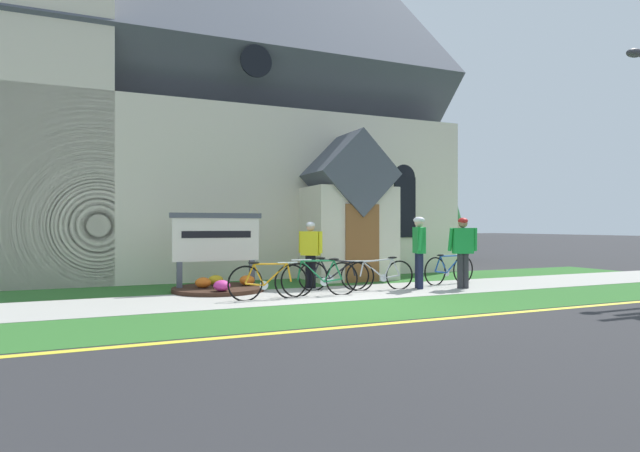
% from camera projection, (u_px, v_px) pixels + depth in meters
% --- Properties ---
extents(ground, '(140.00, 140.00, 0.00)m').
position_uv_depth(ground, '(288.00, 283.00, 13.63)').
color(ground, '#2B2B2D').
extents(sidewalk_slab, '(32.00, 2.41, 0.01)m').
position_uv_depth(sidewalk_slab, '(300.00, 295.00, 11.22)').
color(sidewalk_slab, '#A8A59E').
rests_on(sidewalk_slab, ground).
extents(grass_verge, '(32.00, 2.20, 0.01)m').
position_uv_depth(grass_verge, '(346.00, 312.00, 9.10)').
color(grass_verge, '#2D6628').
rests_on(grass_verge, ground).
extents(church_lawn, '(24.00, 2.19, 0.01)m').
position_uv_depth(church_lawn, '(268.00, 284.00, 13.33)').
color(church_lawn, '#2D6628').
rests_on(church_lawn, ground).
extents(curb_paint_stripe, '(28.00, 0.16, 0.01)m').
position_uv_depth(curb_paint_stripe, '(382.00, 324.00, 7.96)').
color(curb_paint_stripe, yellow).
rests_on(curb_paint_stripe, ground).
extents(church_building, '(14.32, 11.49, 13.05)m').
position_uv_depth(church_building, '(207.00, 134.00, 18.27)').
color(church_building, beige).
rests_on(church_building, ground).
extents(church_sign, '(2.15, 0.16, 1.82)m').
position_uv_depth(church_sign, '(217.00, 239.00, 12.11)').
color(church_sign, '#474C56').
rests_on(church_sign, ground).
extents(flower_bed, '(2.12, 2.12, 0.34)m').
position_uv_depth(flower_bed, '(219.00, 288.00, 11.91)').
color(flower_bed, '#382319').
rests_on(flower_bed, ground).
extents(bicycle_blue, '(1.72, 0.27, 0.83)m').
position_uv_depth(bicycle_blue, '(320.00, 278.00, 11.14)').
color(bicycle_blue, black).
rests_on(bicycle_blue, ground).
extents(bicycle_black, '(1.75, 0.31, 0.81)m').
position_uv_depth(bicycle_black, '(449.00, 269.00, 13.40)').
color(bicycle_black, black).
rests_on(bicycle_black, ground).
extents(bicycle_green, '(1.71, 0.20, 0.81)m').
position_uv_depth(bicycle_green, '(380.00, 275.00, 12.13)').
color(bicycle_green, black).
rests_on(bicycle_green, ground).
extents(bicycle_orange, '(1.66, 0.44, 0.81)m').
position_uv_depth(bicycle_orange, '(334.00, 275.00, 12.10)').
color(bicycle_orange, black).
rests_on(bicycle_orange, ground).
extents(bicycle_yellow, '(1.72, 0.08, 0.81)m').
position_uv_depth(bicycle_yellow, '(268.00, 281.00, 10.60)').
color(bicycle_yellow, black).
rests_on(bicycle_yellow, ground).
extents(cyclist_in_red_jersey, '(0.35, 0.68, 1.73)m').
position_uv_depth(cyclist_in_red_jersey, '(419.00, 246.00, 12.39)').
color(cyclist_in_red_jersey, '#191E38').
rests_on(cyclist_in_red_jersey, ground).
extents(cyclist_in_blue_jersey, '(0.46, 0.54, 1.62)m').
position_uv_depth(cyclist_in_blue_jersey, '(311.00, 250.00, 12.49)').
color(cyclist_in_blue_jersey, black).
rests_on(cyclist_in_blue_jersey, ground).
extents(cyclist_in_orange_jersey, '(0.61, 0.40, 1.71)m').
position_uv_depth(cyclist_in_orange_jersey, '(463.00, 247.00, 12.42)').
color(cyclist_in_orange_jersey, '#2D2D33').
rests_on(cyclist_in_orange_jersey, ground).
extents(roadside_conifer, '(3.37, 3.37, 8.00)m').
position_uv_depth(roadside_conifer, '(424.00, 152.00, 23.57)').
color(roadside_conifer, '#4C3823').
rests_on(roadside_conifer, ground).
extents(distant_hill, '(72.66, 50.61, 24.34)m').
position_uv_depth(distant_hill, '(203.00, 238.00, 65.81)').
color(distant_hill, '#847A5B').
rests_on(distant_hill, ground).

